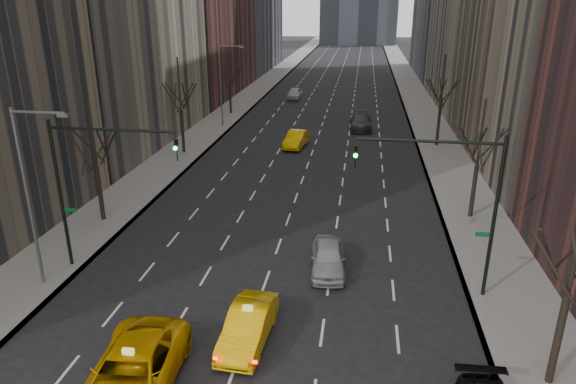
% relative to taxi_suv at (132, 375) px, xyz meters
% --- Properties ---
extents(sidewalk_left, '(4.50, 320.00, 0.15)m').
position_rel_taxi_suv_xyz_m(sidewalk_left, '(-8.93, 66.80, -0.84)').
color(sidewalk_left, slate).
rests_on(sidewalk_left, ground).
extents(sidewalk_right, '(4.50, 320.00, 0.15)m').
position_rel_taxi_suv_xyz_m(sidewalk_right, '(15.57, 66.80, -0.84)').
color(sidewalk_right, slate).
rests_on(sidewalk_right, ground).
extents(tree_lw_b, '(3.36, 3.50, 7.82)m').
position_rel_taxi_suv_xyz_m(tree_lw_b, '(-8.68, 14.80, 2.81)').
color(tree_lw_b, black).
rests_on(tree_lw_b, ground).
extents(tree_lw_c, '(3.36, 3.50, 8.74)m').
position_rel_taxi_suv_xyz_m(tree_lw_c, '(-8.68, 30.80, 3.12)').
color(tree_lw_c, black).
rests_on(tree_lw_c, ground).
extents(tree_lw_d, '(3.36, 3.50, 7.36)m').
position_rel_taxi_suv_xyz_m(tree_lw_d, '(-8.68, 48.80, 2.65)').
color(tree_lw_d, black).
rests_on(tree_lw_d, ground).
extents(tree_rw_a, '(3.36, 3.50, 8.28)m').
position_rel_taxi_suv_xyz_m(tree_rw_a, '(15.32, 2.80, 2.96)').
color(tree_rw_a, black).
rests_on(tree_rw_a, ground).
extents(tree_rw_b, '(3.36, 3.50, 7.82)m').
position_rel_taxi_suv_xyz_m(tree_rw_b, '(15.32, 18.80, 2.81)').
color(tree_rw_b, black).
rests_on(tree_rw_b, ground).
extents(tree_rw_c, '(3.36, 3.50, 8.74)m').
position_rel_taxi_suv_xyz_m(tree_rw_c, '(15.32, 36.80, 3.12)').
color(tree_rw_c, black).
rests_on(tree_rw_c, ground).
extents(traffic_mast_left, '(6.69, 0.39, 8.00)m').
position_rel_taxi_suv_xyz_m(traffic_mast_left, '(-5.79, 8.79, 4.57)').
color(traffic_mast_left, black).
rests_on(traffic_mast_left, ground).
extents(traffic_mast_right, '(6.69, 0.39, 8.00)m').
position_rel_taxi_suv_xyz_m(traffic_mast_right, '(12.43, 8.79, 4.57)').
color(traffic_mast_right, black).
rests_on(traffic_mast_right, ground).
extents(streetlight_near, '(2.83, 0.22, 9.00)m').
position_rel_taxi_suv_xyz_m(streetlight_near, '(-7.52, 6.80, 4.71)').
color(streetlight_near, slate).
rests_on(streetlight_near, ground).
extents(streetlight_far, '(2.83, 0.22, 9.00)m').
position_rel_taxi_suv_xyz_m(streetlight_far, '(-7.52, 41.80, 4.71)').
color(streetlight_far, slate).
rests_on(streetlight_far, ground).
extents(taxi_suv, '(3.52, 6.78, 1.83)m').
position_rel_taxi_suv_xyz_m(taxi_suv, '(0.00, 0.00, 0.00)').
color(taxi_suv, '#D69504').
rests_on(taxi_suv, ground).
extents(taxi_sedan, '(1.90, 4.78, 1.55)m').
position_rel_taxi_suv_xyz_m(taxi_sedan, '(3.51, 3.73, -0.14)').
color(taxi_sedan, '#FBBA05').
rests_on(taxi_sedan, ground).
extents(silver_sedan_ahead, '(2.15, 4.60, 1.52)m').
position_rel_taxi_suv_xyz_m(silver_sedan_ahead, '(6.42, 10.35, -0.15)').
color(silver_sedan_ahead, '#9B9EA3').
rests_on(silver_sedan_ahead, ground).
extents(far_taxi, '(2.23, 4.92, 1.57)m').
position_rel_taxi_suv_xyz_m(far_taxi, '(1.56, 34.63, -0.13)').
color(far_taxi, '#FFBB05').
rests_on(far_taxi, ground).
extents(far_suv_grey, '(2.49, 5.80, 1.66)m').
position_rel_taxi_suv_xyz_m(far_suv_grey, '(7.76, 43.17, -0.08)').
color(far_suv_grey, '#323338').
rests_on(far_suv_grey, ground).
extents(far_car_white, '(1.99, 4.69, 1.58)m').
position_rel_taxi_suv_xyz_m(far_car_white, '(-2.05, 60.50, -0.12)').
color(far_car_white, '#B9B9B9').
rests_on(far_car_white, ground).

